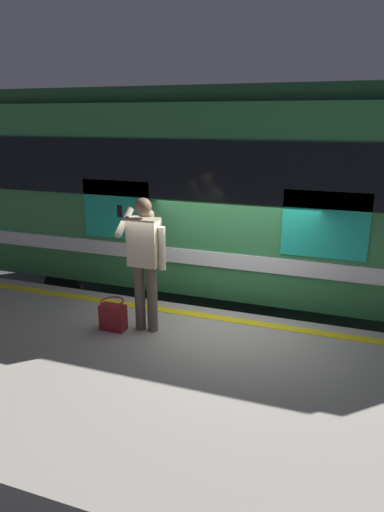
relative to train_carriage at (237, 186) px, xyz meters
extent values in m
plane|color=#3D3D3F|center=(-0.33, 1.93, -2.55)|extent=(26.61, 26.61, 0.00)
cube|color=#9E998E|center=(-0.33, 3.82, -2.07)|extent=(17.74, 3.77, 0.97)
cube|color=yellow|center=(-0.33, 2.23, -1.58)|extent=(17.39, 0.16, 0.01)
cube|color=slate|center=(-0.33, 0.71, -2.47)|extent=(23.06, 0.08, 0.16)
cube|color=slate|center=(-0.33, -0.72, -2.47)|extent=(23.06, 0.08, 0.16)
cube|color=#2D723F|center=(0.00, -0.01, -0.10)|extent=(9.36, 3.10, 3.00)
cube|color=#1B4426|center=(0.00, -0.01, 1.52)|extent=(9.17, 2.85, 0.24)
cube|color=black|center=(0.00, 1.56, 0.42)|extent=(8.89, 0.03, 0.90)
cube|color=silver|center=(0.00, 1.56, -0.93)|extent=(8.89, 0.03, 0.24)
cube|color=#19A58C|center=(-1.64, 1.56, -0.25)|extent=(1.19, 0.02, 0.95)
cube|color=#19A58C|center=(1.64, 1.56, -0.25)|extent=(1.19, 0.02, 0.95)
cylinder|color=black|center=(3.04, 1.23, -1.97)|extent=(0.84, 0.12, 0.84)
cylinder|color=black|center=(3.04, -1.24, -1.97)|extent=(0.84, 0.12, 0.84)
cylinder|color=brown|center=(0.43, 2.89, -1.12)|extent=(0.14, 0.14, 0.93)
cylinder|color=brown|center=(0.61, 2.89, -1.12)|extent=(0.14, 0.14, 0.93)
cube|color=beige|center=(0.52, 2.89, -0.34)|extent=(0.40, 0.24, 0.63)
sphere|color=beige|center=(0.52, 2.73, -0.05)|extent=(0.20, 0.20, 0.20)
sphere|color=#997051|center=(0.52, 2.89, 0.12)|extent=(0.22, 0.22, 0.22)
cylinder|color=beige|center=(0.27, 2.89, -0.41)|extent=(0.09, 0.09, 0.56)
cylinder|color=beige|center=(0.75, 2.97, -0.08)|extent=(0.09, 0.42, 0.33)
cube|color=black|center=(0.75, 3.07, 0.08)|extent=(0.07, 0.02, 0.15)
cube|color=maroon|center=(0.95, 3.05, -1.41)|extent=(0.35, 0.18, 0.36)
torus|color=maroon|center=(0.95, 3.05, -1.17)|extent=(0.32, 0.32, 0.02)
camera|label=1|loc=(-1.86, 7.83, 1.20)|focal=30.94mm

